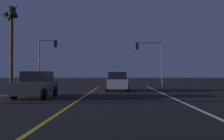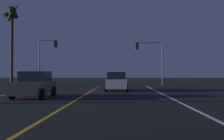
{
  "view_description": "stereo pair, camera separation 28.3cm",
  "coord_description": "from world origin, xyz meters",
  "px_view_note": "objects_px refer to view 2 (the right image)",
  "views": [
    {
      "loc": [
        2.34,
        -1.4,
        1.55
      ],
      "look_at": [
        1.52,
        30.96,
        2.01
      ],
      "focal_mm": 41.83,
      "sensor_mm": 36.0,
      "label": 1
    },
    {
      "loc": [
        2.62,
        -1.4,
        1.55
      ],
      "look_at": [
        1.52,
        30.96,
        2.01
      ],
      "focal_mm": 41.83,
      "sensor_mm": 36.0,
      "label": 2
    }
  ],
  "objects_px": {
    "traffic_light_near_left": "(48,52)",
    "car_oncoming": "(35,85)",
    "palm_tree_left_far": "(12,20)",
    "traffic_light_near_right": "(149,53)",
    "car_ahead_far": "(117,82)"
  },
  "relations": [
    {
      "from": "car_oncoming",
      "to": "car_ahead_far",
      "type": "bearing_deg",
      "value": 142.7
    },
    {
      "from": "car_ahead_far",
      "to": "traffic_light_near_left",
      "type": "bearing_deg",
      "value": 43.44
    },
    {
      "from": "palm_tree_left_far",
      "to": "traffic_light_near_right",
      "type": "bearing_deg",
      "value": 11.55
    },
    {
      "from": "car_oncoming",
      "to": "traffic_light_near_right",
      "type": "bearing_deg",
      "value": 150.66
    },
    {
      "from": "traffic_light_near_right",
      "to": "palm_tree_left_far",
      "type": "xyz_separation_m",
      "value": [
        -16.33,
        -3.34,
        3.69
      ]
    },
    {
      "from": "traffic_light_near_right",
      "to": "palm_tree_left_far",
      "type": "relative_size",
      "value": 0.56
    },
    {
      "from": "traffic_light_near_right",
      "to": "traffic_light_near_left",
      "type": "distance_m",
      "value": 13.07
    },
    {
      "from": "car_ahead_far",
      "to": "traffic_light_near_right",
      "type": "distance_m",
      "value": 10.89
    },
    {
      "from": "traffic_light_near_left",
      "to": "palm_tree_left_far",
      "type": "relative_size",
      "value": 0.59
    },
    {
      "from": "car_oncoming",
      "to": "traffic_light_near_left",
      "type": "height_order",
      "value": "traffic_light_near_left"
    },
    {
      "from": "traffic_light_near_left",
      "to": "car_oncoming",
      "type": "bearing_deg",
      "value": -76.86
    },
    {
      "from": "car_oncoming",
      "to": "car_ahead_far",
      "type": "height_order",
      "value": "same"
    },
    {
      "from": "car_oncoming",
      "to": "traffic_light_near_left",
      "type": "xyz_separation_m",
      "value": [
        -3.84,
        16.43,
        3.48
      ]
    },
    {
      "from": "car_oncoming",
      "to": "palm_tree_left_far",
      "type": "height_order",
      "value": "palm_tree_left_far"
    },
    {
      "from": "car_oncoming",
      "to": "traffic_light_near_right",
      "type": "height_order",
      "value": "traffic_light_near_right"
    }
  ]
}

